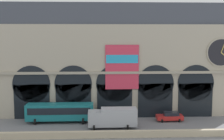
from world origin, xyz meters
TOP-DOWN VIEW (x-y plane):
  - ground_plane at (0.00, 0.00)m, footprint 200.00×200.00m
  - quay_parapet_wall at (0.00, -5.10)m, footprint 90.00×0.70m
  - station_building at (0.04, 7.29)m, footprint 44.21×5.01m
  - bus_midwest at (-9.17, 2.61)m, footprint 11.00×3.25m
  - box_truck_center at (-0.55, -0.80)m, footprint 7.50×2.91m
  - car_mideast at (9.17, 2.49)m, footprint 4.40×2.22m

SIDE VIEW (x-z plane):
  - ground_plane at x=0.00m, z-range 0.00..0.00m
  - quay_parapet_wall at x=0.00m, z-range 0.00..0.96m
  - car_mideast at x=9.17m, z-range 0.03..1.58m
  - box_truck_center at x=-0.55m, z-range 0.14..3.26m
  - bus_midwest at x=-9.17m, z-range 0.23..3.33m
  - station_building at x=0.04m, z-range -0.30..19.66m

